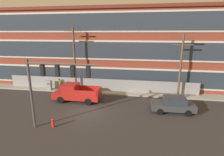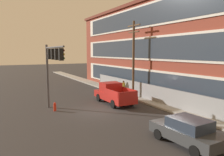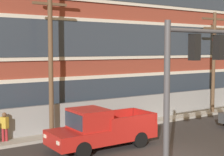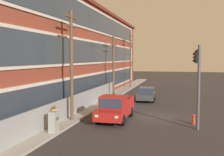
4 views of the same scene
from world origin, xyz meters
TOP-DOWN VIEW (x-y plane):
  - ground_plane at (0.00, 0.00)m, footprint 160.00×160.00m
  - sidewalk_building_side at (0.00, 6.53)m, footprint 80.00×1.98m
  - brick_mill_building at (6.13, 11.51)m, footprint 55.00×8.58m
  - chain_link_fence at (-0.48, 6.76)m, footprint 26.40×0.06m
  - traffic_signal_mast at (-1.63, -3.35)m, footprint 5.80×0.43m
  - pickup_truck_red at (-2.24, 2.92)m, footprint 5.58×2.21m
  - sedan_dark_grey at (8.64, 1.74)m, footprint 4.35×2.09m
  - utility_pole_near_corner at (-3.43, 6.12)m, footprint 2.34×0.26m
  - utility_pole_midblock at (9.96, 6.00)m, footprint 2.74×0.26m
  - electrical_cabinet at (-7.25, 5.85)m, footprint 0.63×0.50m
  - pedestrian_near_cabinet at (-5.98, 6.38)m, footprint 0.40×0.47m
  - fire_hydrant at (-2.05, -3.13)m, footprint 0.24×0.24m

SIDE VIEW (x-z plane):
  - ground_plane at x=0.00m, z-range 0.00..0.00m
  - sidewalk_building_side at x=0.00m, z-range 0.00..0.16m
  - fire_hydrant at x=-2.05m, z-range -0.01..0.77m
  - electrical_cabinet at x=-7.25m, z-range 0.00..1.54m
  - sedan_dark_grey at x=8.64m, z-range 0.02..1.58m
  - chain_link_fence at x=-0.48m, z-range 0.02..1.85m
  - pickup_truck_red at x=-2.24m, z-range -0.07..2.01m
  - pedestrian_near_cabinet at x=-5.98m, z-range 0.13..1.82m
  - utility_pole_midblock at x=9.96m, z-range 0.49..8.25m
  - traffic_signal_mast at x=-1.63m, z-range 1.47..7.38m
  - utility_pole_near_corner at x=-3.43m, z-range 0.44..9.09m
  - brick_mill_building at x=6.13m, z-range 0.01..11.30m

